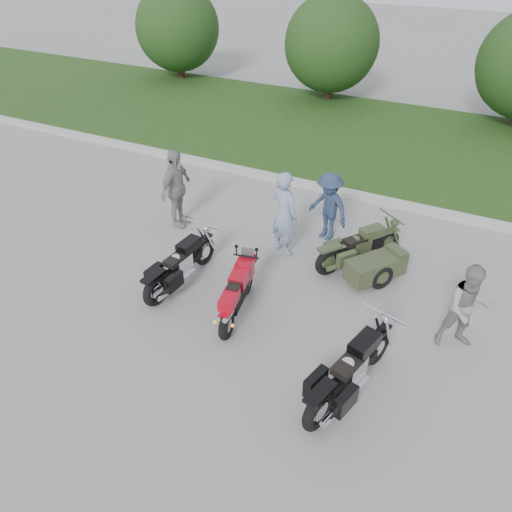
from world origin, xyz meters
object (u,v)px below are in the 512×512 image
at_px(cruiser_sidecar, 367,260).
at_px(person_grey, 468,308).
at_px(person_denim, 328,207).
at_px(sportbike_red, 236,293).
at_px(person_stripe, 284,214).
at_px(cruiser_left, 178,267).
at_px(person_back, 176,189).
at_px(cruiser_right, 348,374).

relative_size(cruiser_sidecar, person_grey, 1.22).
distance_m(cruiser_sidecar, person_denim, 1.68).
relative_size(sportbike_red, cruiser_sidecar, 0.91).
distance_m(sportbike_red, cruiser_sidecar, 2.97).
distance_m(person_stripe, person_denim, 1.20).
height_order(cruiser_sidecar, person_denim, person_denim).
height_order(cruiser_left, person_denim, person_denim).
xyz_separation_m(cruiser_sidecar, person_stripe, (-1.92, 0.05, 0.58)).
height_order(person_stripe, person_back, person_stripe).
bearing_deg(cruiser_left, person_grey, 13.11).
bearing_deg(cruiser_right, cruiser_sidecar, 115.80).
relative_size(cruiser_left, person_grey, 1.34).
height_order(cruiser_sidecar, person_back, person_back).
height_order(person_stripe, person_denim, person_stripe).
distance_m(sportbike_red, cruiser_right, 2.62).
xyz_separation_m(person_stripe, person_grey, (3.97, -1.32, -0.14)).
relative_size(person_stripe, person_denim, 1.19).
xyz_separation_m(cruiser_left, cruiser_right, (3.95, -1.23, 0.03)).
xyz_separation_m(sportbike_red, cruiser_left, (-1.49, 0.30, -0.08)).
bearing_deg(person_denim, cruiser_right, -44.38).
height_order(cruiser_right, person_grey, person_grey).
bearing_deg(cruiser_sidecar, cruiser_left, -112.46).
xyz_separation_m(sportbike_red, person_grey, (3.89, 1.06, 0.31)).
relative_size(cruiser_right, person_grey, 1.42).
relative_size(sportbike_red, person_denim, 1.13).
xyz_separation_m(cruiser_right, person_back, (-5.31, 3.28, 0.50)).
distance_m(cruiser_left, person_grey, 5.45).
bearing_deg(person_stripe, person_grey, -172.04).
xyz_separation_m(cruiser_sidecar, person_denim, (-1.25, 1.03, 0.42)).
bearing_deg(cruiser_sidecar, person_grey, 4.54).
xyz_separation_m(cruiser_sidecar, person_back, (-4.69, 0.02, 0.57)).
bearing_deg(person_denim, sportbike_red, -77.78).
xyz_separation_m(cruiser_right, person_denim, (-1.87, 4.29, 0.35)).
height_order(sportbike_red, cruiser_left, sportbike_red).
height_order(sportbike_red, person_stripe, person_stripe).
bearing_deg(cruiser_sidecar, person_back, -143.99).
bearing_deg(cruiser_left, person_back, 128.82).
relative_size(cruiser_left, person_stripe, 1.15).
relative_size(sportbike_red, cruiser_right, 0.79).
bearing_deg(cruiser_left, sportbike_red, -6.40).
relative_size(person_grey, person_denim, 1.02).
relative_size(cruiser_right, person_stripe, 1.21).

